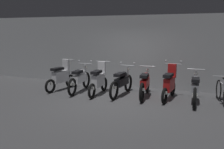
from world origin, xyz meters
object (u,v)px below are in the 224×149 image
object	(u,v)px
motorbike_slot_1	(80,79)
motorbike_slot_6	(195,88)
motorbike_slot_5	(169,84)
bicycle	(222,93)
motorbike_slot_0	(61,77)
motorbike_slot_2	(99,80)
motorbike_slot_3	(122,82)
motorbike_slot_4	(145,83)

from	to	relation	value
motorbike_slot_1	motorbike_slot_6	size ratio (longest dim) A/B	1.00
motorbike_slot_5	motorbike_slot_6	world-z (taller)	motorbike_slot_5
motorbike_slot_5	motorbike_slot_6	size ratio (longest dim) A/B	0.86
bicycle	motorbike_slot_5	bearing A→B (deg)	-178.63
motorbike_slot_1	motorbike_slot_6	distance (m)	4.15
motorbike_slot_0	bicycle	distance (m)	5.80
motorbike_slot_0	motorbike_slot_2	xyz separation A→B (m)	(1.65, -0.11, 0.00)
motorbike_slot_1	motorbike_slot_3	world-z (taller)	same
motorbike_slot_5	bicycle	distance (m)	1.65
motorbike_slot_0	bicycle	xyz separation A→B (m)	(5.79, 0.19, -0.16)
motorbike_slot_1	bicycle	distance (m)	4.97
motorbike_slot_0	motorbike_slot_3	distance (m)	2.49
motorbike_slot_1	motorbike_slot_3	distance (m)	1.66
motorbike_slot_1	motorbike_slot_2	xyz separation A→B (m)	(0.83, -0.12, 0.03)
motorbike_slot_1	motorbike_slot_4	distance (m)	2.49
motorbike_slot_6	motorbike_slot_3	bearing A→B (deg)	179.26
motorbike_slot_3	motorbike_slot_5	distance (m)	1.66
motorbike_slot_0	motorbike_slot_1	world-z (taller)	motorbike_slot_0
motorbike_slot_6	bicycle	world-z (taller)	motorbike_slot_6
motorbike_slot_5	bicycle	size ratio (longest dim) A/B	0.98
motorbike_slot_2	bicycle	xyz separation A→B (m)	(4.14, 0.30, -0.16)
bicycle	motorbike_slot_4	bearing A→B (deg)	-178.80
motorbike_slot_2	motorbike_slot_3	world-z (taller)	motorbike_slot_2
motorbike_slot_3	motorbike_slot_6	xyz separation A→B (m)	(2.49, -0.03, -0.00)
motorbike_slot_6	bicycle	xyz separation A→B (m)	(0.82, 0.16, -0.13)
motorbike_slot_3	motorbike_slot_5	bearing A→B (deg)	2.93
motorbike_slot_0	motorbike_slot_5	size ratio (longest dim) A/B	1.00
motorbike_slot_1	motorbike_slot_4	world-z (taller)	motorbike_slot_1
motorbike_slot_1	motorbike_slot_5	world-z (taller)	motorbike_slot_5
motorbike_slot_1	motorbike_slot_2	size ratio (longest dim) A/B	1.16
motorbike_slot_2	motorbike_slot_4	xyz separation A→B (m)	(1.66, 0.24, -0.03)
motorbike_slot_6	bicycle	bearing A→B (deg)	10.82
motorbike_slot_6	bicycle	size ratio (longest dim) A/B	1.14
motorbike_slot_1	motorbike_slot_0	bearing A→B (deg)	-179.42
motorbike_slot_3	motorbike_slot_6	world-z (taller)	motorbike_slot_3
motorbike_slot_4	motorbike_slot_0	bearing A→B (deg)	-177.65
motorbike_slot_2	motorbike_slot_4	bearing A→B (deg)	8.36
motorbike_slot_2	motorbike_slot_4	distance (m)	1.68
motorbike_slot_0	motorbike_slot_2	distance (m)	1.66
motorbike_slot_5	motorbike_slot_3	bearing A→B (deg)	-177.07
motorbike_slot_1	motorbike_slot_3	size ratio (longest dim) A/B	1.00
motorbike_slot_2	motorbike_slot_6	bearing A→B (deg)	2.40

